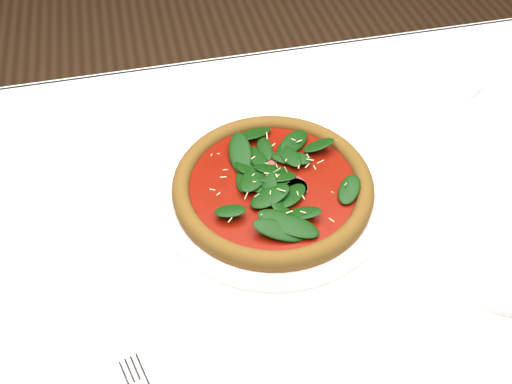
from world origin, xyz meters
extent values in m
cube|color=white|center=(0.00, 0.00, 0.73)|extent=(1.20, 0.80, 0.04)
cylinder|color=#4B311E|center=(0.54, 0.34, 0.35)|extent=(0.06, 0.06, 0.71)
cube|color=white|center=(0.00, 0.40, 0.64)|extent=(1.20, 0.01, 0.22)
cylinder|color=white|center=(0.02, 0.05, 0.76)|extent=(0.33, 0.33, 0.01)
torus|color=white|center=(0.02, 0.05, 0.76)|extent=(0.33, 0.33, 0.01)
cylinder|color=#9B5A25|center=(0.02, 0.05, 0.77)|extent=(0.35, 0.35, 0.01)
torus|color=#B27B29|center=(0.02, 0.05, 0.77)|extent=(0.35, 0.35, 0.02)
cylinder|color=maroon|center=(0.02, 0.05, 0.77)|extent=(0.29, 0.29, 0.00)
cylinder|color=#96403C|center=(0.02, 0.05, 0.78)|extent=(0.25, 0.25, 0.00)
ellipsoid|color=#10380A|center=(0.02, 0.05, 0.79)|extent=(0.28, 0.28, 0.02)
cylinder|color=#F3E69E|center=(0.02, 0.05, 0.79)|extent=(0.25, 0.25, 0.00)
cube|color=silver|center=(-0.19, -0.18, 0.76)|extent=(0.03, 0.05, 0.00)
cylinder|color=white|center=(0.28, -0.13, 0.76)|extent=(0.15, 0.15, 0.01)
torus|color=white|center=(0.28, -0.13, 0.76)|extent=(0.15, 0.15, 0.01)
cylinder|color=white|center=(0.38, 0.26, 0.76)|extent=(0.14, 0.14, 0.01)
torus|color=white|center=(0.38, 0.26, 0.76)|extent=(0.14, 0.14, 0.01)
camera|label=1|loc=(-0.13, -0.47, 1.35)|focal=40.00mm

